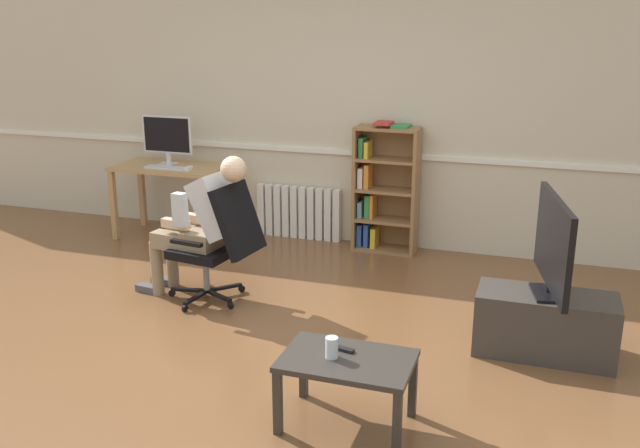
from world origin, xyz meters
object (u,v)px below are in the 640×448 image
object	(u,v)px
radiator	(299,212)
person_seated	(202,222)
coffee_table	(347,368)
drinking_glass	(332,347)
spare_remote	(341,349)
computer_mouse	(188,168)
tv_stand	(545,324)
computer_desk	(171,177)
imac_monitor	(167,136)
office_chair	(220,239)
bookshelf	(382,191)
tv_screen	(553,245)
keyboard	(166,168)

from	to	relation	value
radiator	person_seated	world-z (taller)	person_seated
coffee_table	drinking_glass	size ratio (longest dim) A/B	6.04
drinking_glass	spare_remote	distance (m)	0.11
spare_remote	person_seated	bearing A→B (deg)	-118.75
computer_mouse	tv_stand	bearing A→B (deg)	-22.16
person_seated	computer_desk	bearing A→B (deg)	-134.43
computer_desk	radiator	distance (m)	1.36
imac_monitor	person_seated	distance (m)	1.90
person_seated	tv_stand	distance (m)	2.68
computer_desk	office_chair	distance (m)	1.89
imac_monitor	coffee_table	bearing A→B (deg)	-45.84
computer_desk	person_seated	xyz separation A→B (m)	(1.09, -1.38, 0.01)
bookshelf	tv_stand	world-z (taller)	bookshelf
coffee_table	spare_remote	size ratio (longest dim) A/B	4.81
computer_mouse	tv_stand	distance (m)	3.76
computer_desk	drinking_glass	xyz separation A→B (m)	(2.62, -2.79, -0.16)
imac_monitor	drinking_glass	size ratio (longest dim) A/B	4.64
computer_desk	bookshelf	distance (m)	2.17
imac_monitor	computer_mouse	distance (m)	0.48
computer_mouse	tv_screen	bearing A→B (deg)	-22.15
radiator	office_chair	size ratio (longest dim) A/B	0.91
radiator	coffee_table	world-z (taller)	radiator
tv_screen	spare_remote	distance (m)	1.63
computer_mouse	person_seated	world-z (taller)	person_seated
imac_monitor	tv_screen	xyz separation A→B (m)	(3.79, -1.60, -0.26)
computer_desk	bookshelf	xyz separation A→B (m)	(2.15, 0.29, -0.04)
imac_monitor	coffee_table	size ratio (longest dim) A/B	0.77
radiator	computer_desk	bearing A→B (deg)	-162.64
radiator	spare_remote	distance (m)	3.38
person_seated	tv_screen	world-z (taller)	person_seated
keyboard	coffee_table	distance (m)	3.77
office_chair	tv_stand	bearing A→B (deg)	94.64
keyboard	coffee_table	xyz separation A→B (m)	(2.67, -2.63, -0.41)
radiator	coffee_table	bearing A→B (deg)	-65.27
computer_mouse	imac_monitor	bearing A→B (deg)	149.74
computer_desk	drinking_glass	size ratio (longest dim) A/B	9.57
radiator	tv_stand	world-z (taller)	radiator
computer_mouse	computer_desk	bearing A→B (deg)	156.63
tv_stand	drinking_glass	distance (m)	1.70
computer_desk	tv_screen	world-z (taller)	tv_screen
office_chair	coffee_table	world-z (taller)	office_chair
computer_desk	drinking_glass	distance (m)	3.83
radiator	tv_stand	distance (m)	3.13
radiator	person_seated	bearing A→B (deg)	-95.16
tv_stand	drinking_glass	size ratio (longest dim) A/B	7.64
tv_screen	drinking_glass	xyz separation A→B (m)	(-1.11, -1.26, -0.31)
office_chair	tv_stand	xyz separation A→B (m)	(2.47, -0.12, -0.31)
bookshelf	drinking_glass	world-z (taller)	bookshelf
keyboard	drinking_glass	xyz separation A→B (m)	(2.58, -2.65, -0.29)
computer_mouse	tv_screen	world-z (taller)	tv_screen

